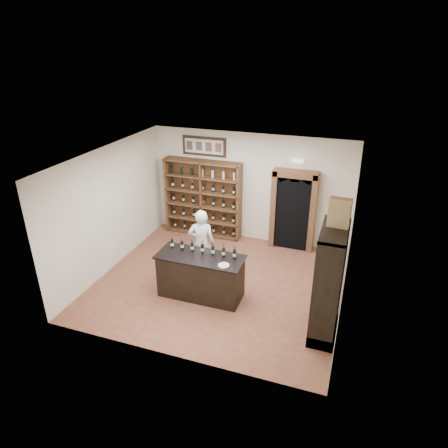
% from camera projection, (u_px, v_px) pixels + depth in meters
% --- Properties ---
extents(floor, '(5.50, 5.50, 0.00)m').
position_uv_depth(floor, '(219.00, 283.00, 9.35)').
color(floor, brown).
rests_on(floor, ground).
extents(ceiling, '(5.50, 5.50, 0.00)m').
position_uv_depth(ceiling, '(218.00, 158.00, 8.08)').
color(ceiling, white).
rests_on(ceiling, wall_back).
extents(wall_back, '(5.50, 0.04, 3.00)m').
position_uv_depth(wall_back, '(250.00, 188.00, 10.85)').
color(wall_back, silver).
rests_on(wall_back, ground).
extents(wall_left, '(0.04, 5.00, 3.00)m').
position_uv_depth(wall_left, '(110.00, 209.00, 9.53)').
color(wall_left, silver).
rests_on(wall_left, ground).
extents(wall_right, '(0.04, 5.00, 3.00)m').
position_uv_depth(wall_right, '(349.00, 244.00, 7.89)').
color(wall_right, silver).
rests_on(wall_right, ground).
extents(wine_shelf, '(2.20, 0.38, 2.20)m').
position_uv_depth(wine_shelf, '(203.00, 198.00, 11.26)').
color(wine_shelf, brown).
rests_on(wine_shelf, ground).
extents(framed_picture, '(1.25, 0.04, 0.52)m').
position_uv_depth(framed_picture, '(204.00, 146.00, 10.77)').
color(framed_picture, black).
rests_on(framed_picture, wall_back).
extents(arched_doorway, '(1.17, 0.35, 2.17)m').
position_uv_depth(arched_doorway, '(293.00, 208.00, 10.48)').
color(arched_doorway, black).
rests_on(arched_doorway, ground).
extents(emergency_light, '(0.30, 0.10, 0.10)m').
position_uv_depth(emergency_light, '(298.00, 161.00, 10.03)').
color(emergency_light, white).
rests_on(emergency_light, wall_back).
extents(tasting_counter, '(1.88, 0.78, 1.00)m').
position_uv_depth(tasting_counter, '(201.00, 276.00, 8.68)').
color(tasting_counter, black).
rests_on(tasting_counter, ground).
extents(counter_bottle_0, '(0.07, 0.07, 0.30)m').
position_uv_depth(counter_bottle_0, '(172.00, 243.00, 8.76)').
color(counter_bottle_0, black).
rests_on(counter_bottle_0, tasting_counter).
extents(counter_bottle_1, '(0.07, 0.07, 0.30)m').
position_uv_depth(counter_bottle_1, '(182.00, 245.00, 8.69)').
color(counter_bottle_1, black).
rests_on(counter_bottle_1, tasting_counter).
extents(counter_bottle_2, '(0.07, 0.07, 0.30)m').
position_uv_depth(counter_bottle_2, '(192.00, 247.00, 8.62)').
color(counter_bottle_2, black).
rests_on(counter_bottle_2, tasting_counter).
extents(counter_bottle_3, '(0.07, 0.07, 0.30)m').
position_uv_depth(counter_bottle_3, '(202.00, 249.00, 8.54)').
color(counter_bottle_3, black).
rests_on(counter_bottle_3, tasting_counter).
extents(counter_bottle_4, '(0.07, 0.07, 0.30)m').
position_uv_depth(counter_bottle_4, '(213.00, 250.00, 8.47)').
color(counter_bottle_4, black).
rests_on(counter_bottle_4, tasting_counter).
extents(counter_bottle_5, '(0.07, 0.07, 0.30)m').
position_uv_depth(counter_bottle_5, '(224.00, 252.00, 8.40)').
color(counter_bottle_5, black).
rests_on(counter_bottle_5, tasting_counter).
extents(counter_bottle_6, '(0.07, 0.07, 0.30)m').
position_uv_depth(counter_bottle_6, '(234.00, 254.00, 8.33)').
color(counter_bottle_6, black).
rests_on(counter_bottle_6, tasting_counter).
extents(side_cabinet, '(0.48, 1.20, 2.20)m').
position_uv_depth(side_cabinet, '(328.00, 299.00, 7.50)').
color(side_cabinet, black).
rests_on(side_cabinet, ground).
extents(shopkeeper, '(0.72, 0.58, 1.71)m').
position_uv_depth(shopkeeper, '(201.00, 244.00, 9.28)').
color(shopkeeper, silver).
rests_on(shopkeeper, ground).
extents(plate, '(0.23, 0.23, 0.02)m').
position_uv_depth(plate, '(224.00, 265.00, 8.10)').
color(plate, beige).
rests_on(plate, tasting_counter).
extents(wine_crate, '(0.39, 0.19, 0.53)m').
position_uv_depth(wine_crate, '(339.00, 213.00, 6.88)').
color(wine_crate, tan).
rests_on(wine_crate, side_cabinet).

